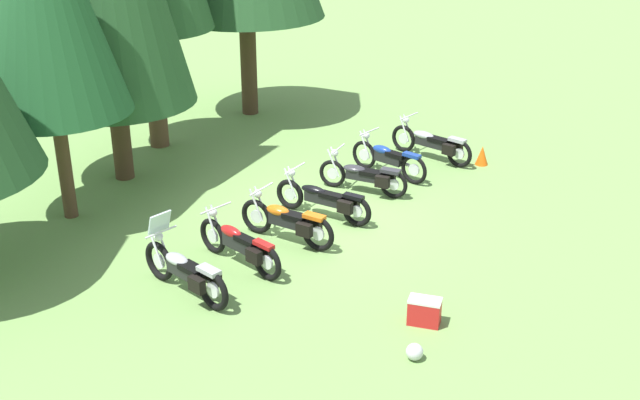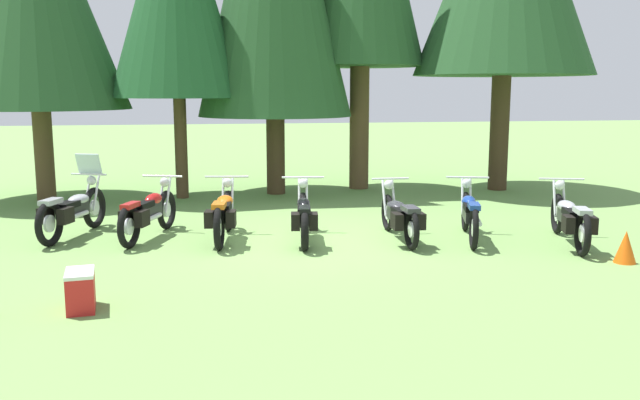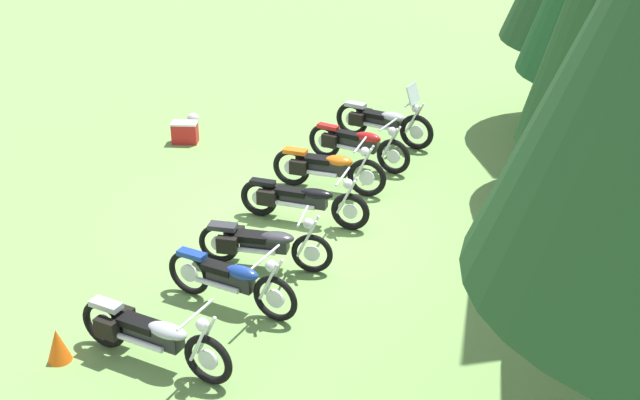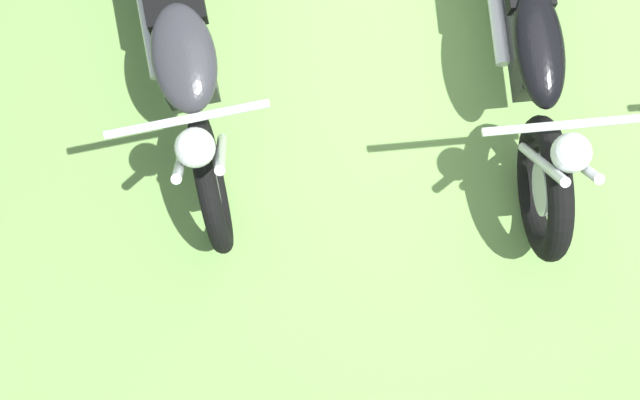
{
  "view_description": "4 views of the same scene",
  "coord_description": "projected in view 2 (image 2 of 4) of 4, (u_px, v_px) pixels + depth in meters",
  "views": [
    {
      "loc": [
        -14.24,
        -6.08,
        7.29
      ],
      "look_at": [
        -0.63,
        -0.17,
        0.64
      ],
      "focal_mm": 44.71,
      "sensor_mm": 36.0,
      "label": 1
    },
    {
      "loc": [
        -1.89,
        -11.0,
        2.51
      ],
      "look_at": [
        0.25,
        0.43,
        0.6
      ],
      "focal_mm": 37.66,
      "sensor_mm": 36.0,
      "label": 2
    },
    {
      "loc": [
        12.45,
        2.52,
        6.76
      ],
      "look_at": [
        0.85,
        0.45,
        0.93
      ],
      "focal_mm": 46.82,
      "sensor_mm": 36.0,
      "label": 3
    },
    {
      "loc": [
        1.21,
        1.41,
        4.71
      ],
      "look_at": [
        1.05,
        0.74,
        0.89
      ],
      "focal_mm": 54.36,
      "sensor_mm": 36.0,
      "label": 4
    }
  ],
  "objects": [
    {
      "name": "motorcycle_2",
      "position": [
        224.0,
        213.0,
        11.26
      ],
      "size": [
        0.81,
        2.2,
        1.02
      ],
      "rotation": [
        0.0,
        0.0,
        1.42
      ],
      "color": "black",
      "rests_on": "ground_plane"
    },
    {
      "name": "motorcycle_5",
      "position": [
        470.0,
        213.0,
        11.34
      ],
      "size": [
        0.92,
        2.11,
        1.01
      ],
      "rotation": [
        0.0,
        0.0,
        1.26
      ],
      "color": "black",
      "rests_on": "ground_plane"
    },
    {
      "name": "traffic_cone",
      "position": [
        626.0,
        247.0,
        9.82
      ],
      "size": [
        0.32,
        0.32,
        0.48
      ],
      "primitive_type": "cone",
      "color": "#EA590F",
      "rests_on": "ground_plane"
    },
    {
      "name": "motorcycle_1",
      "position": [
        148.0,
        213.0,
        11.4
      ],
      "size": [
        1.02,
        2.15,
        1.01
      ],
      "rotation": [
        0.0,
        0.0,
        1.22
      ],
      "color": "black",
      "rests_on": "ground_plane"
    },
    {
      "name": "motorcycle_4",
      "position": [
        400.0,
        215.0,
        11.27
      ],
      "size": [
        0.67,
        2.17,
        0.98
      ],
      "rotation": [
        0.0,
        0.0,
        1.54
      ],
      "color": "black",
      "rests_on": "ground_plane"
    },
    {
      "name": "motorcycle_6",
      "position": [
        570.0,
        218.0,
        10.95
      ],
      "size": [
        1.04,
        2.3,
        1.01
      ],
      "rotation": [
        0.0,
        0.0,
        1.27
      ],
      "color": "black",
      "rests_on": "ground_plane"
    },
    {
      "name": "motorcycle_3",
      "position": [
        304.0,
        215.0,
        11.29
      ],
      "size": [
        0.8,
        2.34,
        0.99
      ],
      "rotation": [
        0.0,
        0.0,
        1.43
      ],
      "color": "black",
      "rests_on": "ground_plane"
    },
    {
      "name": "ground_plane",
      "position": [
        310.0,
        239.0,
        11.42
      ],
      "size": [
        80.0,
        80.0,
        0.0
      ],
      "primitive_type": "plane",
      "color": "#6B934C"
    },
    {
      "name": "picnic_cooler",
      "position": [
        81.0,
        290.0,
        7.71
      ],
      "size": [
        0.37,
        0.57,
        0.46
      ],
      "color": "red",
      "rests_on": "ground_plane"
    },
    {
      "name": "motorcycle_0",
      "position": [
        72.0,
        210.0,
        11.53
      ],
      "size": [
        1.0,
        2.17,
        1.39
      ],
      "rotation": [
        0.0,
        0.0,
        1.23
      ],
      "color": "black",
      "rests_on": "ground_plane"
    }
  ]
}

